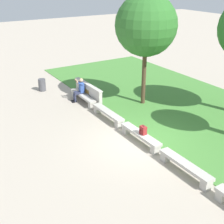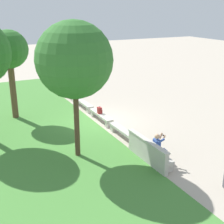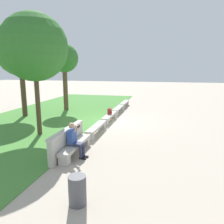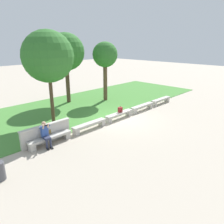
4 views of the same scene
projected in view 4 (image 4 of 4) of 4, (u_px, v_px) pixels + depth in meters
ground_plane at (119, 119)px, 15.10m from camera, size 80.00×80.00×0.00m
grass_strip at (80, 106)px, 17.97m from camera, size 25.12×8.00×0.03m
bench_main at (50, 139)px, 11.32m from camera, size 2.40×0.40×0.45m
bench_near at (89, 125)px, 13.16m from camera, size 2.40×0.40×0.45m
bench_mid at (119, 115)px, 15.00m from camera, size 2.40×0.40×0.45m
bench_far at (142, 107)px, 16.84m from camera, size 2.40×0.40×0.45m
bench_end at (161, 100)px, 18.68m from camera, size 2.40×0.40×0.45m
backrest_wall_with_plaque at (46, 133)px, 11.48m from camera, size 2.85×0.24×1.01m
person_photographer at (46, 133)px, 10.96m from camera, size 0.51×0.76×1.32m
backpack at (120, 110)px, 15.01m from camera, size 0.28×0.24×0.43m
tree_behind_wall at (66, 52)px, 17.88m from camera, size 3.07×3.07×5.82m
tree_left_background at (48, 57)px, 13.20m from camera, size 3.16×3.16×5.83m
tree_right_background at (105, 56)px, 18.65m from camera, size 2.15×2.15×5.11m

